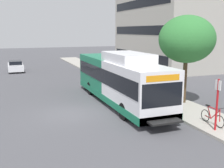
{
  "coord_description": "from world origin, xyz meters",
  "views": [
    {
      "loc": [
        -3.37,
        -15.93,
        5.04
      ],
      "look_at": [
        2.88,
        0.36,
        1.6
      ],
      "focal_mm": 43.54,
      "sensor_mm": 36.0,
      "label": 1
    }
  ],
  "objects": [
    {
      "name": "sidewalk_curb",
      "position": [
        7.0,
        6.0,
        0.07
      ],
      "size": [
        3.0,
        56.0,
        0.14
      ],
      "primitive_type": "cube",
      "color": "#A8A399",
      "rests_on": "ground"
    },
    {
      "name": "bus_stop_sign_pole",
      "position": [
        6.09,
        -5.72,
        1.65
      ],
      "size": [
        0.1,
        0.36,
        2.6
      ],
      "color": "red",
      "rests_on": "sidewalk_curb"
    },
    {
      "name": "parked_car_far_lane",
      "position": [
        -2.56,
        20.03,
        0.66
      ],
      "size": [
        1.8,
        4.5,
        1.33
      ],
      "color": "silver",
      "rests_on": "ground"
    },
    {
      "name": "transit_bus",
      "position": [
        3.77,
        1.28,
        1.7
      ],
      "size": [
        2.58,
        12.25,
        3.65
      ],
      "color": "white",
      "rests_on": "ground"
    },
    {
      "name": "ground_plane",
      "position": [
        0.0,
        8.0,
        0.0
      ],
      "size": [
        120.0,
        120.0,
        0.0
      ],
      "primitive_type": "plane",
      "color": "#4C4C51"
    },
    {
      "name": "bicycle_parked",
      "position": [
        6.52,
        -5.0,
        0.56
      ],
      "size": [
        0.52,
        1.76,
        1.02
      ],
      "color": "black",
      "rests_on": "sidewalk_curb"
    },
    {
      "name": "street_tree_near_stop",
      "position": [
        7.84,
        -0.64,
        4.47
      ],
      "size": [
        3.73,
        3.73,
        5.93
      ],
      "color": "#4C3823",
      "rests_on": "sidewalk_curb"
    }
  ]
}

